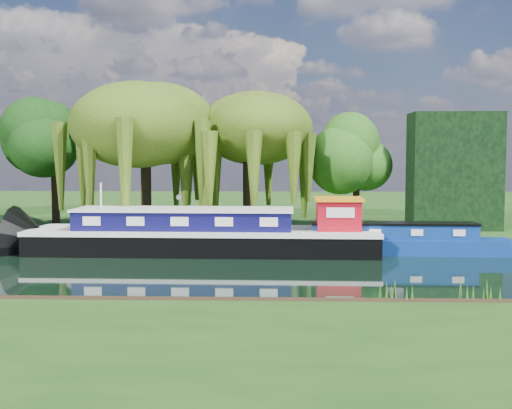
{
  "coord_description": "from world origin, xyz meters",
  "views": [
    {
      "loc": [
        6.78,
        -30.55,
        5.52
      ],
      "look_at": [
        5.65,
        4.91,
        2.8
      ],
      "focal_mm": 45.0,
      "sensor_mm": 36.0,
      "label": 1
    }
  ],
  "objects": [
    {
      "name": "ground",
      "position": [
        0.0,
        0.0,
        0.0
      ],
      "size": [
        120.0,
        120.0,
        0.0
      ],
      "primitive_type": "plane",
      "color": "black"
    },
    {
      "name": "mooring_posts",
      "position": [
        -0.5,
        8.4,
        0.95
      ],
      "size": [
        19.16,
        0.16,
        1.0
      ],
      "color": "silver",
      "rests_on": "far_bank"
    },
    {
      "name": "tree_far_mid",
      "position": [
        -9.83,
        17.01,
        6.35
      ],
      "size": [
        5.23,
        5.23,
        8.56
      ],
      "color": "black",
      "rests_on": "far_bank"
    },
    {
      "name": "willow_left",
      "position": [
        -2.06,
        12.61,
        7.37
      ],
      "size": [
        7.95,
        7.95,
        9.52
      ],
      "color": "black",
      "rests_on": "far_bank"
    },
    {
      "name": "lamppost",
      "position": [
        0.5,
        10.5,
        2.42
      ],
      "size": [
        0.36,
        0.36,
        2.56
      ],
      "color": "silver",
      "rests_on": "far_bank"
    },
    {
      "name": "far_bank",
      "position": [
        0.0,
        34.0,
        0.23
      ],
      "size": [
        120.0,
        52.0,
        0.45
      ],
      "primitive_type": "cube",
      "color": "#183D10",
      "rests_on": "ground"
    },
    {
      "name": "dutch_barge",
      "position": [
        2.82,
        5.41,
        1.03
      ],
      "size": [
        19.73,
        4.83,
        4.15
      ],
      "rotation": [
        0.0,
        0.0,
        -0.02
      ],
      "color": "black",
      "rests_on": "ground"
    },
    {
      "name": "narrowboat",
      "position": [
        13.38,
        5.46,
        0.68
      ],
      "size": [
        13.1,
        2.49,
        1.9
      ],
      "rotation": [
        0.0,
        0.0,
        -0.02
      ],
      "color": "navy",
      "rests_on": "ground"
    },
    {
      "name": "tree_far_right",
      "position": [
        12.44,
        14.93,
        5.24
      ],
      "size": [
        4.24,
        4.24,
        6.94
      ],
      "color": "black",
      "rests_on": "far_bank"
    },
    {
      "name": "conifer_hedge",
      "position": [
        19.0,
        14.0,
        4.45
      ],
      "size": [
        6.0,
        3.0,
        8.0
      ],
      "primitive_type": "cube",
      "color": "black",
      "rests_on": "far_bank"
    },
    {
      "name": "reeds_near",
      "position": [
        6.87,
        -7.57,
        0.55
      ],
      "size": [
        33.7,
        1.5,
        1.1
      ],
      "color": "#225316",
      "rests_on": "ground"
    },
    {
      "name": "willow_right",
      "position": [
        4.84,
        13.23,
        6.74
      ],
      "size": [
        7.08,
        7.08,
        8.62
      ],
      "color": "black",
      "rests_on": "far_bank"
    }
  ]
}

